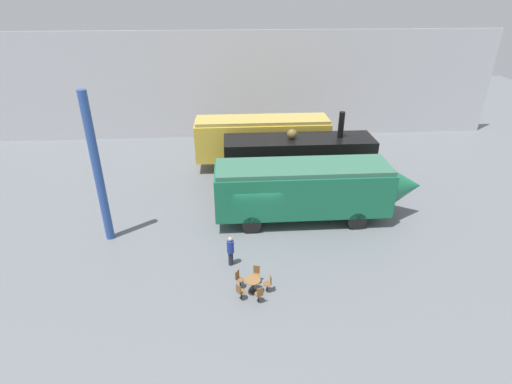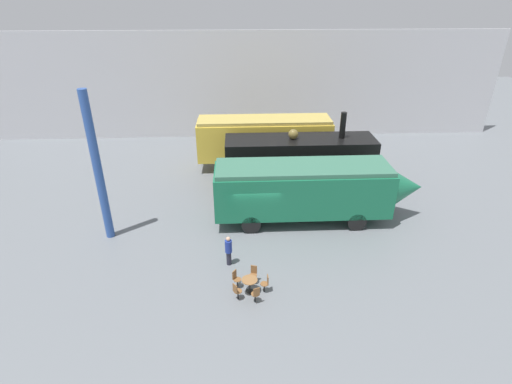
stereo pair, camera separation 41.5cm
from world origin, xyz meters
name	(u,v)px [view 2 (the right image)]	position (x,y,z in m)	size (l,w,h in m)	color
ground_plane	(256,225)	(0.00, 0.00, 0.00)	(80.00, 80.00, 0.00)	slate
backdrop_wall	(247,86)	(0.00, 15.37, 4.50)	(44.00, 0.15, 9.00)	silver
passenger_coach_vintage	(264,138)	(0.99, 8.29, 2.25)	(9.67, 2.51, 3.75)	gold
steam_locomotive	(300,157)	(3.11, 4.87, 2.11)	(9.72, 2.61, 5.10)	black
streamlined_locomotive	(315,188)	(3.37, 0.53, 2.02)	(11.79, 2.88, 3.42)	#196B47
cafe_table_near	(250,283)	(-0.57, -5.63, 0.52)	(0.71, 0.71, 0.72)	black
cafe_chair_0	(237,291)	(-1.14, -6.07, 0.51)	(0.40, 0.40, 0.87)	black
cafe_chair_1	(256,294)	(-0.32, -6.31, 0.51)	(0.37, 0.39, 0.87)	black
cafe_chair_2	(266,282)	(0.16, -5.61, 0.51)	(0.36, 0.36, 0.87)	black
cafe_chair_3	(253,273)	(-0.36, -4.93, 0.51)	(0.37, 0.39, 0.87)	black
cafe_chair_4	(236,278)	(-1.16, -5.22, 0.51)	(0.40, 0.40, 0.87)	black
visitor_person	(229,250)	(-1.50, -3.55, 0.86)	(0.34, 0.34, 1.59)	#262633
support_pillar	(98,169)	(-8.00, -0.73, 4.00)	(0.44, 0.44, 8.00)	#2D519E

